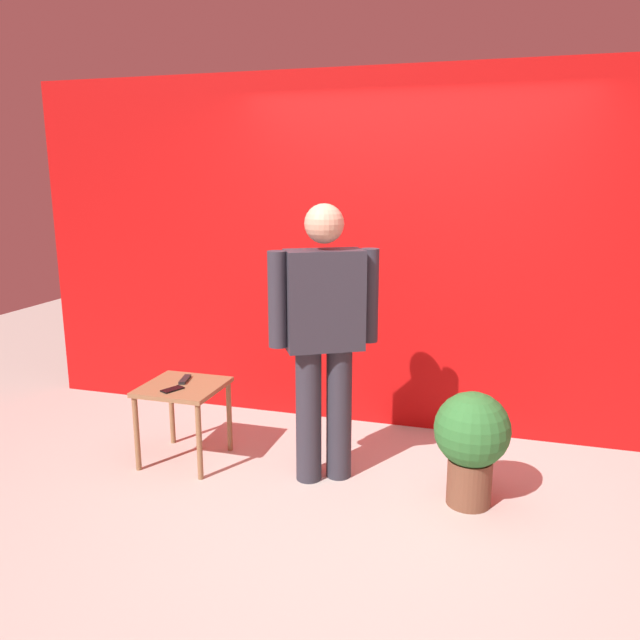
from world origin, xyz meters
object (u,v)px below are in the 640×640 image
at_px(cell_phone, 173,389).
at_px(potted_plant, 472,439).
at_px(standing_person, 324,330).
at_px(side_table, 183,397).
at_px(tv_remote, 185,379).

height_order(cell_phone, potted_plant, potted_plant).
xyz_separation_m(standing_person, cell_phone, (-0.98, -0.14, -0.43)).
bearing_deg(standing_person, side_table, -178.44).
distance_m(side_table, cell_phone, 0.14).
xyz_separation_m(cell_phone, potted_plant, (1.90, 0.06, -0.13)).
bearing_deg(standing_person, tv_remote, 177.03).
distance_m(side_table, potted_plant, 1.89).
distance_m(standing_person, tv_remote, 1.08).
relative_size(cell_phone, potted_plant, 0.21).
bearing_deg(standing_person, potted_plant, -4.86).
height_order(tv_remote, potted_plant, potted_plant).
height_order(standing_person, cell_phone, standing_person).
bearing_deg(tv_remote, standing_person, -16.53).
height_order(side_table, cell_phone, cell_phone).
height_order(cell_phone, tv_remote, tv_remote).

